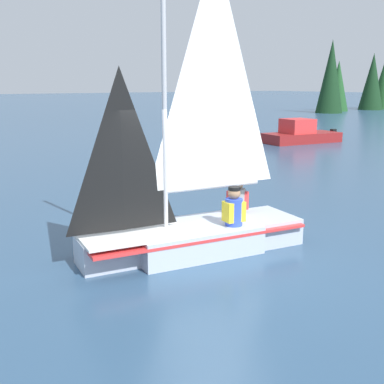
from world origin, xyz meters
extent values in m
plane|color=#2D4C6B|center=(0.00, 0.00, 0.00)|extent=(260.00, 260.00, 0.00)
cube|color=#B2BCCC|center=(0.00, 0.00, 0.24)|extent=(2.36, 1.66, 0.48)
cube|color=#B2BCCC|center=(1.53, -0.24, 0.24)|extent=(1.02, 0.87, 0.48)
cube|color=#B2BCCC|center=(-1.53, 0.24, 0.24)|extent=(1.08, 1.26, 0.48)
cube|color=red|center=(0.00, 0.00, 0.39)|extent=(4.05, 1.93, 0.05)
cube|color=silver|center=(1.08, -0.17, 0.50)|extent=(1.96, 1.49, 0.04)
cylinder|color=#B7B7BC|center=(0.49, -0.08, 2.83)|extent=(0.08, 0.08, 4.71)
cylinder|color=#B7B7BC|center=(-0.41, 0.06, 1.13)|extent=(1.81, 0.35, 0.07)
pyramid|color=white|center=(-0.41, 0.06, 3.12)|extent=(1.72, 0.32, 3.91)
pyramid|color=black|center=(1.23, -0.19, 1.87)|extent=(1.33, 0.26, 2.60)
cube|color=black|center=(-2.04, 0.32, 0.17)|extent=(0.08, 0.04, 0.33)
cube|color=black|center=(-0.60, 0.41, 0.23)|extent=(0.31, 0.28, 0.45)
cylinder|color=blue|center=(-0.60, 0.41, 0.71)|extent=(0.34, 0.34, 0.50)
cube|color=yellow|center=(-0.60, 0.41, 0.73)|extent=(0.38, 0.31, 0.35)
sphere|color=#A87A56|center=(-0.60, 0.41, 1.05)|extent=(0.22, 0.22, 0.22)
cylinder|color=black|center=(-0.60, 0.41, 1.14)|extent=(0.24, 0.24, 0.06)
cube|color=black|center=(-1.18, -0.17, 0.23)|extent=(0.31, 0.28, 0.45)
cylinder|color=gray|center=(-1.18, -0.17, 0.71)|extent=(0.34, 0.34, 0.50)
cube|color=red|center=(-1.18, -0.17, 0.73)|extent=(0.38, 0.31, 0.35)
sphere|color=#A87A56|center=(-1.18, -0.17, 1.05)|extent=(0.22, 0.22, 0.22)
cylinder|color=red|center=(-1.18, -0.17, 1.14)|extent=(0.24, 0.24, 0.06)
cube|color=maroon|center=(-13.72, -9.86, 0.24)|extent=(4.10, 2.16, 0.48)
cube|color=red|center=(-13.43, -9.90, 0.83)|extent=(1.54, 1.47, 0.70)
cube|color=black|center=(-15.77, -9.56, 0.29)|extent=(0.27, 0.27, 0.58)
cone|color=#143319|center=(-42.98, -26.24, 3.05)|extent=(2.63, 2.63, 6.10)
cone|color=#1E4C23|center=(-37.83, -26.78, 2.60)|extent=(2.38, 2.38, 5.20)
cone|color=#143319|center=(-34.45, -25.04, 3.52)|extent=(2.63, 2.63, 7.04)
camera|label=1|loc=(4.67, 6.59, 2.91)|focal=45.00mm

